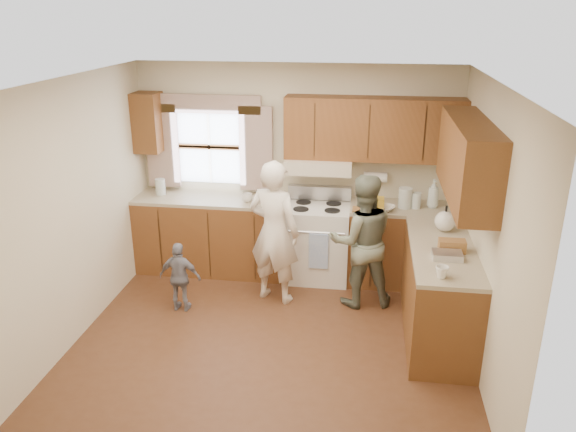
% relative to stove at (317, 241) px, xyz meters
% --- Properties ---
extents(room, '(3.80, 3.80, 3.80)m').
position_rel_stove_xyz_m(room, '(-0.30, -1.44, 0.78)').
color(room, '#4D2B17').
rests_on(room, ground).
extents(kitchen_fixtures, '(3.80, 2.25, 2.15)m').
position_rel_stove_xyz_m(kitchen_fixtures, '(0.32, -0.36, 0.37)').
color(kitchen_fixtures, '#46240F').
rests_on(kitchen_fixtures, ground).
extents(stove, '(0.76, 0.67, 1.07)m').
position_rel_stove_xyz_m(stove, '(0.00, 0.00, 0.00)').
color(stove, silver).
rests_on(stove, ground).
extents(woman_left, '(0.67, 0.54, 1.60)m').
position_rel_stove_xyz_m(woman_left, '(-0.41, -0.62, 0.33)').
color(woman_left, silver).
rests_on(woman_left, ground).
extents(woman_right, '(0.82, 0.70, 1.48)m').
position_rel_stove_xyz_m(woman_right, '(0.53, -0.59, 0.27)').
color(woman_right, '#223722').
rests_on(woman_right, ground).
extents(child, '(0.46, 0.21, 0.77)m').
position_rel_stove_xyz_m(child, '(-1.36, -1.02, -0.08)').
color(child, gray).
rests_on(child, ground).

